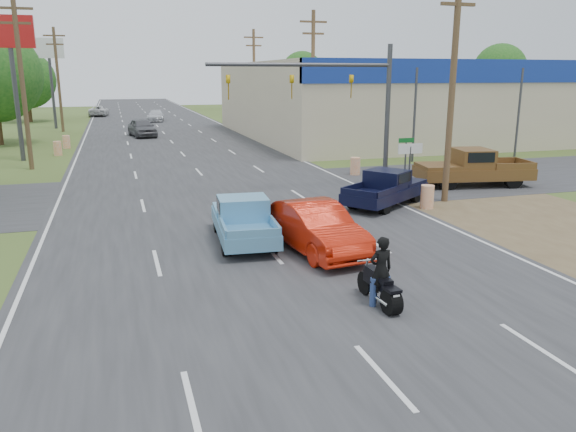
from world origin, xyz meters
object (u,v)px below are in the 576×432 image
object	(u,v)px
rider	(381,274)
distant_car_silver	(156,116)
distant_car_grey	(142,128)
red_convertible	(316,228)
distant_car_white	(99,111)
navy_pickup	(387,188)
brown_pickup	(471,167)
motorcycle	(381,289)
blue_pickup	(243,219)

from	to	relation	value
rider	distant_car_silver	bearing A→B (deg)	-92.27
distant_car_grey	distant_car_silver	distance (m)	17.74
red_convertible	distant_car_white	xyz separation A→B (m)	(-7.90, 66.14, -0.09)
navy_pickup	distant_car_silver	bearing A→B (deg)	152.49
rider	brown_pickup	world-z (taller)	brown_pickup
navy_pickup	brown_pickup	xyz separation A→B (m)	(6.11, 2.74, 0.18)
brown_pickup	distant_car_white	size ratio (longest dim) A/B	1.20
red_convertible	distant_car_white	distance (m)	66.61
rider	distant_car_white	xyz separation A→B (m)	(-7.93, 70.74, -0.14)
red_convertible	rider	world-z (taller)	rider
motorcycle	brown_pickup	size ratio (longest dim) A/B	0.33
blue_pickup	distant_car_silver	world-z (taller)	blue_pickup
brown_pickup	distant_car_silver	world-z (taller)	brown_pickup
red_convertible	distant_car_grey	world-z (taller)	distant_car_grey
navy_pickup	brown_pickup	distance (m)	6.70
red_convertible	distant_car_white	size ratio (longest dim) A/B	0.95
blue_pickup	navy_pickup	distance (m)	7.99
blue_pickup	brown_pickup	distance (m)	14.69
motorcycle	distant_car_white	distance (m)	71.22
rider	brown_pickup	bearing A→B (deg)	-135.00
red_convertible	distant_car_silver	xyz separation A→B (m)	(-1.06, 54.79, -0.12)
motorcycle	navy_pickup	xyz separation A→B (m)	(5.19, 10.00, 0.34)
distant_car_white	navy_pickup	bearing A→B (deg)	106.98
motorcycle	blue_pickup	world-z (taller)	blue_pickup
red_convertible	distant_car_silver	bearing A→B (deg)	83.69
distant_car_white	red_convertible	bearing A→B (deg)	101.60
motorcycle	distant_car_grey	distance (m)	42.02
navy_pickup	distant_car_silver	xyz separation A→B (m)	(-6.28, 49.44, -0.11)
motorcycle	rider	bearing A→B (deg)	90.00
navy_pickup	distant_car_silver	size ratio (longest dim) A/B	1.06
navy_pickup	distant_car_grey	bearing A→B (deg)	160.64
blue_pickup	distant_car_white	distance (m)	64.54
distant_car_grey	motorcycle	bearing A→B (deg)	-95.05
distant_car_silver	distant_car_white	distance (m)	13.25
distant_car_grey	distant_car_white	bearing A→B (deg)	88.62
blue_pickup	distant_car_silver	bearing A→B (deg)	93.70
rider	brown_pickup	distance (m)	17.00
distant_car_grey	rider	bearing A→B (deg)	-95.05
motorcycle	blue_pickup	bearing A→B (deg)	103.74
rider	navy_pickup	distance (m)	11.23
distant_car_silver	distant_car_white	bearing A→B (deg)	127.70
motorcycle	distant_car_grey	size ratio (longest dim) A/B	0.41
brown_pickup	distant_car_silver	bearing A→B (deg)	24.83
rider	navy_pickup	bearing A→B (deg)	-120.87
distant_car_grey	distant_car_white	xyz separation A→B (m)	(-4.35, 28.91, -0.13)
red_convertible	motorcycle	world-z (taller)	red_convertible
rider	brown_pickup	xyz separation A→B (m)	(11.30, 12.70, 0.12)
distant_car_grey	distant_car_silver	xyz separation A→B (m)	(2.49, 17.56, -0.15)
distant_car_grey	distant_car_white	distance (m)	29.24
rider	distant_car_grey	world-z (taller)	rider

